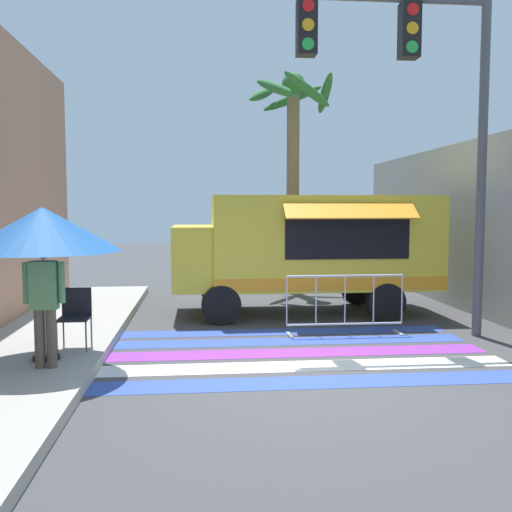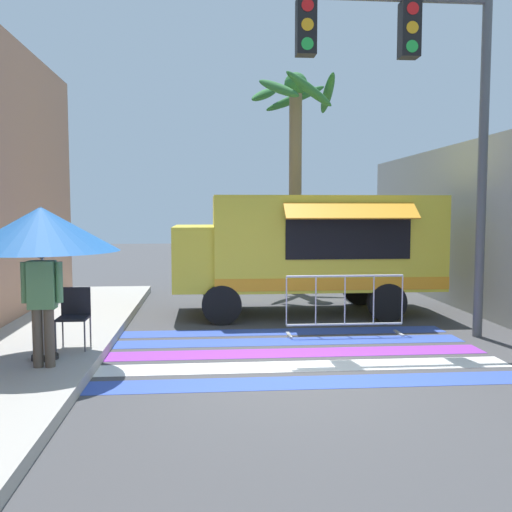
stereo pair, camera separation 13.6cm
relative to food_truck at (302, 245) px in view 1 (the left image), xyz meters
name	(u,v)px [view 1 (the left image)]	position (x,y,z in m)	size (l,w,h in m)	color
ground_plane	(293,375)	(-0.92, -4.47, -1.46)	(60.00, 60.00, 0.00)	#424244
concrete_wall_right	(504,229)	(3.66, -1.47, 0.38)	(0.20, 16.00, 3.69)	gray
crosswalk_painted	(281,353)	(-0.92, -3.32, -1.46)	(6.40, 3.60, 0.01)	#334FB2
food_truck	(302,245)	(0.00, 0.00, 0.00)	(5.43, 2.68, 2.49)	yellow
traffic_signal_pole	(412,81)	(1.40, -2.45, 2.90)	(4.02, 0.29, 6.11)	#515456
patio_umbrella	(43,230)	(-4.26, -3.96, 0.48)	(2.09, 2.09, 2.09)	black
folding_chair	(75,312)	(-4.00, -3.30, -0.77)	(0.43, 0.43, 0.89)	#4C4C51
vendor_person	(44,297)	(-4.16, -4.37, -0.37)	(0.53, 0.22, 1.64)	brown
barricade_front	(345,305)	(0.38, -2.14, -0.93)	(2.10, 0.44, 1.07)	#B7BABF
palm_tree	(293,138)	(0.28, 3.02, 2.61)	(2.26, 2.29, 5.74)	#7A664C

